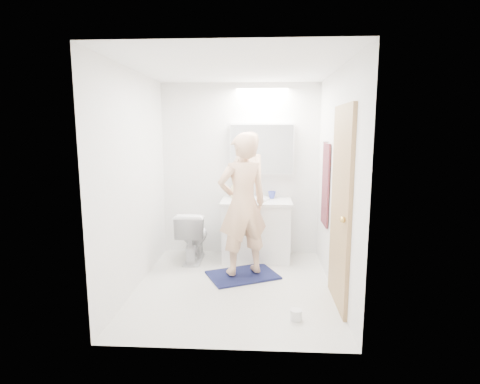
# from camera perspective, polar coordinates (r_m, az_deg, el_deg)

# --- Properties ---
(floor) EXTENTS (2.50, 2.50, 0.00)m
(floor) POSITION_cam_1_polar(r_m,az_deg,el_deg) (4.42, -0.85, -14.09)
(floor) COLOR silver
(floor) RESTS_ON ground
(ceiling) EXTENTS (2.50, 2.50, 0.00)m
(ceiling) POSITION_cam_1_polar(r_m,az_deg,el_deg) (4.11, -0.93, 18.34)
(ceiling) COLOR white
(ceiling) RESTS_ON floor
(wall_back) EXTENTS (2.50, 0.00, 2.50)m
(wall_back) POSITION_cam_1_polar(r_m,az_deg,el_deg) (5.33, 0.05, 3.33)
(wall_back) COLOR white
(wall_back) RESTS_ON floor
(wall_front) EXTENTS (2.50, 0.00, 2.50)m
(wall_front) POSITION_cam_1_polar(r_m,az_deg,el_deg) (2.86, -2.64, -1.88)
(wall_front) COLOR white
(wall_front) RESTS_ON floor
(wall_left) EXTENTS (0.00, 2.50, 2.50)m
(wall_left) POSITION_cam_1_polar(r_m,az_deg,el_deg) (4.31, -15.64, 1.57)
(wall_left) COLOR white
(wall_left) RESTS_ON floor
(wall_right) EXTENTS (0.00, 2.50, 2.50)m
(wall_right) POSITION_cam_1_polar(r_m,az_deg,el_deg) (4.16, 14.39, 1.35)
(wall_right) COLOR white
(wall_right) RESTS_ON floor
(vanity_cabinet) EXTENTS (0.90, 0.55, 0.78)m
(vanity_cabinet) POSITION_cam_1_polar(r_m,az_deg,el_deg) (5.19, 2.45, -5.94)
(vanity_cabinet) COLOR white
(vanity_cabinet) RESTS_ON floor
(countertop) EXTENTS (0.95, 0.58, 0.04)m
(countertop) POSITION_cam_1_polar(r_m,az_deg,el_deg) (5.10, 2.49, -1.49)
(countertop) COLOR white
(countertop) RESTS_ON vanity_cabinet
(sink_basin) EXTENTS (0.36, 0.36, 0.03)m
(sink_basin) POSITION_cam_1_polar(r_m,az_deg,el_deg) (5.12, 2.49, -1.04)
(sink_basin) COLOR silver
(sink_basin) RESTS_ON countertop
(faucet) EXTENTS (0.02, 0.02, 0.16)m
(faucet) POSITION_cam_1_polar(r_m,az_deg,el_deg) (5.30, 2.52, 0.02)
(faucet) COLOR silver
(faucet) RESTS_ON countertop
(medicine_cabinet) EXTENTS (0.88, 0.14, 0.70)m
(medicine_cabinet) POSITION_cam_1_polar(r_m,az_deg,el_deg) (5.23, 3.31, 6.50)
(medicine_cabinet) COLOR white
(medicine_cabinet) RESTS_ON wall_back
(mirror_panel) EXTENTS (0.84, 0.01, 0.66)m
(mirror_panel) POSITION_cam_1_polar(r_m,az_deg,el_deg) (5.15, 3.32, 6.45)
(mirror_panel) COLOR silver
(mirror_panel) RESTS_ON medicine_cabinet
(toilet) EXTENTS (0.39, 0.68, 0.69)m
(toilet) POSITION_cam_1_polar(r_m,az_deg,el_deg) (5.18, -7.11, -6.58)
(toilet) COLOR white
(toilet) RESTS_ON floor
(bath_rug) EXTENTS (0.96, 0.84, 0.02)m
(bath_rug) POSITION_cam_1_polar(r_m,az_deg,el_deg) (4.70, 0.40, -12.45)
(bath_rug) COLOR #151744
(bath_rug) RESTS_ON floor
(person) EXTENTS (0.73, 0.62, 1.69)m
(person) POSITION_cam_1_polar(r_m,az_deg,el_deg) (4.45, 0.42, -1.89)
(person) COLOR #E0AE86
(person) RESTS_ON bath_rug
(door) EXTENTS (0.04, 0.80, 2.00)m
(door) POSITION_cam_1_polar(r_m,az_deg,el_deg) (3.86, 14.98, -2.31)
(door) COLOR #A57C52
(door) RESTS_ON wall_right
(door_knob) EXTENTS (0.06, 0.06, 0.06)m
(door_knob) POSITION_cam_1_polar(r_m,az_deg,el_deg) (3.57, 15.29, -4.06)
(door_knob) COLOR gold
(door_knob) RESTS_ON door
(towel) EXTENTS (0.02, 0.42, 1.00)m
(towel) POSITION_cam_1_polar(r_m,az_deg,el_deg) (4.71, 12.80, 1.08)
(towel) COLOR #1B133B
(towel) RESTS_ON wall_right
(towel_hook) EXTENTS (0.07, 0.02, 0.02)m
(towel_hook) POSITION_cam_1_polar(r_m,az_deg,el_deg) (4.66, 12.87, 7.42)
(towel_hook) COLOR silver
(towel_hook) RESTS_ON wall_right
(soap_bottle_a) EXTENTS (0.13, 0.13, 0.24)m
(soap_bottle_a) POSITION_cam_1_polar(r_m,az_deg,el_deg) (5.24, -0.93, 0.37)
(soap_bottle_a) COLOR beige
(soap_bottle_a) RESTS_ON countertop
(soap_bottle_b) EXTENTS (0.09, 0.09, 0.18)m
(soap_bottle_b) POSITION_cam_1_polar(r_m,az_deg,el_deg) (5.26, 0.79, 0.09)
(soap_bottle_b) COLOR #60A8CF
(soap_bottle_b) RESTS_ON countertop
(toothbrush_cup) EXTENTS (0.12, 0.12, 0.10)m
(toothbrush_cup) POSITION_cam_1_polar(r_m,az_deg,el_deg) (5.25, 4.84, -0.43)
(toothbrush_cup) COLOR #3D4AB7
(toothbrush_cup) RESTS_ON countertop
(toilet_paper_roll) EXTENTS (0.11, 0.11, 0.10)m
(toilet_paper_roll) POSITION_cam_1_polar(r_m,az_deg,el_deg) (3.74, 8.46, -17.89)
(toilet_paper_roll) COLOR silver
(toilet_paper_roll) RESTS_ON floor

